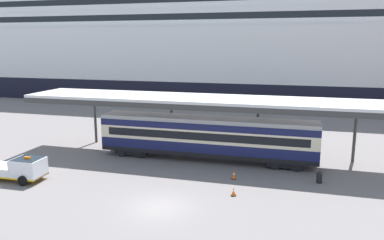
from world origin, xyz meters
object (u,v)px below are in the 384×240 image
(service_truck, at_px, (18,168))
(traffic_cone_mid, at_px, (234,175))
(cruise_ship, at_px, (266,25))
(train_carriage, at_px, (206,136))
(traffic_cone_near, at_px, (234,192))
(quay_bollard, at_px, (319,177))

(service_truck, xyz_separation_m, traffic_cone_mid, (16.73, 4.82, -0.61))
(cruise_ship, relative_size, train_carriage, 8.40)
(cruise_ship, height_order, traffic_cone_near, cruise_ship)
(traffic_cone_mid, xyz_separation_m, quay_bollard, (6.66, 0.92, 0.14))
(train_carriage, xyz_separation_m, traffic_cone_near, (3.90, -7.80, -2.00))
(service_truck, height_order, traffic_cone_mid, service_truck)
(traffic_cone_near, distance_m, traffic_cone_mid, 3.46)
(traffic_cone_near, distance_m, quay_bollard, 7.51)
(cruise_ship, distance_m, traffic_cone_mid, 47.55)
(quay_bollard, bearing_deg, traffic_cone_mid, -172.12)
(train_carriage, bearing_deg, traffic_cone_mid, -52.50)
(cruise_ship, distance_m, traffic_cone_near, 50.87)
(train_carriage, bearing_deg, traffic_cone_near, -63.46)
(train_carriage, height_order, traffic_cone_near, train_carriage)
(cruise_ship, distance_m, service_truck, 54.15)
(cruise_ship, relative_size, traffic_cone_mid, 222.71)
(service_truck, relative_size, traffic_cone_near, 8.50)
(service_truck, distance_m, traffic_cone_mid, 17.42)
(service_truck, distance_m, quay_bollard, 24.09)
(train_carriage, xyz_separation_m, service_truck, (-13.36, -9.21, -1.31))
(train_carriage, relative_size, quay_bollard, 21.13)
(train_carriage, xyz_separation_m, quay_bollard, (10.02, -3.46, -1.78))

